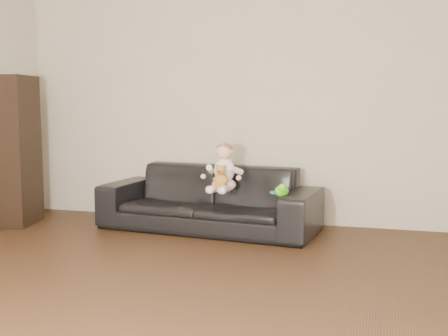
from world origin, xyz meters
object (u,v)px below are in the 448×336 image
(baby, at_px, (224,170))
(toy_blue_disc, at_px, (276,192))
(cabinet, at_px, (14,151))
(toy_green, at_px, (282,191))
(teddy_bear, at_px, (221,177))
(toy_rattle, at_px, (283,192))
(sofa, at_px, (209,199))

(baby, relative_size, toy_blue_disc, 4.05)
(cabinet, height_order, toy_green, cabinet)
(teddy_bear, xyz_separation_m, toy_rattle, (0.56, 0.06, -0.13))
(teddy_bear, xyz_separation_m, toy_green, (0.57, -0.03, -0.11))
(cabinet, bearing_deg, sofa, -2.65)
(baby, bearing_deg, toy_rattle, 5.00)
(baby, bearing_deg, sofa, 160.19)
(cabinet, distance_m, toy_blue_disc, 2.69)
(toy_green, xyz_separation_m, toy_blue_disc, (-0.09, 0.19, -0.04))
(toy_rattle, height_order, toy_blue_disc, toy_rattle)
(sofa, xyz_separation_m, toy_green, (0.76, -0.28, 0.15))
(toy_rattle, bearing_deg, toy_green, -86.13)
(sofa, xyz_separation_m, toy_blue_disc, (0.67, -0.09, 0.10))
(teddy_bear, height_order, toy_green, teddy_bear)
(toy_green, xyz_separation_m, toy_rattle, (-0.01, 0.09, -0.02))
(teddy_bear, xyz_separation_m, toy_blue_disc, (0.49, 0.16, -0.15))
(sofa, distance_m, toy_blue_disc, 0.69)
(teddy_bear, bearing_deg, baby, 106.30)
(teddy_bear, relative_size, toy_rattle, 3.27)
(toy_green, distance_m, toy_rattle, 0.09)
(sofa, relative_size, baby, 4.57)
(sofa, xyz_separation_m, cabinet, (-1.98, -0.28, 0.45))
(sofa, distance_m, cabinet, 2.05)
(cabinet, bearing_deg, toy_blue_disc, -6.64)
(sofa, relative_size, toy_blue_disc, 18.51)
(baby, bearing_deg, teddy_bear, -73.38)
(toy_green, bearing_deg, sofa, 159.82)
(teddy_bear, height_order, toy_rattle, teddy_bear)
(cabinet, relative_size, toy_blue_disc, 13.29)
(cabinet, height_order, teddy_bear, cabinet)
(toy_blue_disc, bearing_deg, cabinet, -175.96)
(cabinet, distance_m, toy_rattle, 2.76)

